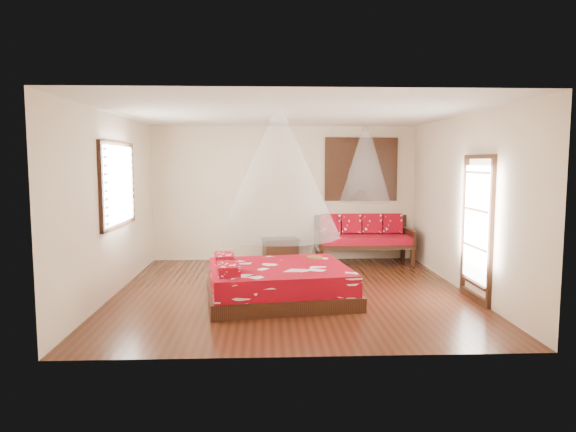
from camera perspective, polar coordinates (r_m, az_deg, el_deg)
name	(u,v)px	position (r m, az deg, el deg)	size (l,w,h in m)	color
room	(291,204)	(8.01, 0.33, 1.35)	(5.54, 5.54, 2.84)	#32170B
bed	(278,282)	(7.77, -1.14, -7.38)	(2.35, 2.18, 0.64)	black
daybed	(363,237)	(10.66, 8.33, -2.30)	(1.95, 0.87, 0.98)	black
storage_chest	(280,250)	(10.58, -0.85, -3.80)	(0.79, 0.63, 0.49)	black
shutter_panel	(361,169)	(10.87, 8.12, 5.15)	(1.52, 0.06, 1.32)	black
window_left	(118,185)	(8.50, -18.32, 3.34)	(0.10, 1.74, 1.34)	black
glazed_door	(477,229)	(8.06, 20.23, -1.36)	(0.08, 1.02, 2.16)	black
wine_tray	(315,255)	(8.33, 2.99, -4.35)	(0.25, 0.25, 0.21)	brown
mosquito_net_main	(279,176)	(7.56, -1.03, 4.49)	(1.83, 1.83, 1.80)	white
mosquito_net_daybed	(365,165)	(10.41, 8.60, 5.66)	(1.02, 1.02, 1.50)	white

